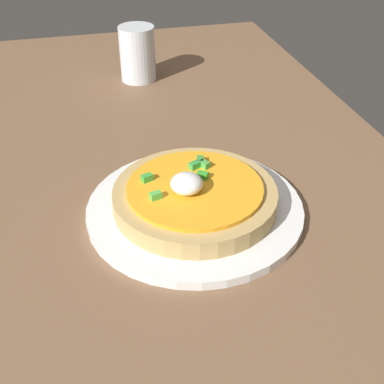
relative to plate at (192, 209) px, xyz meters
The scene contains 4 objects.
dining_table 13.81cm from the plate, 63.35° to the left, with size 128.72×89.30×2.42cm, color brown.
plate is the anchor object (origin of this frame).
pizza 1.96cm from the plate, 108.94° to the left, with size 19.53×19.53×5.01cm.
cup_near 42.42cm from the plate, ahead, with size 6.49×6.49×9.76cm.
Camera 1 is at (-53.88, -0.36, 40.26)cm, focal length 47.84 mm.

